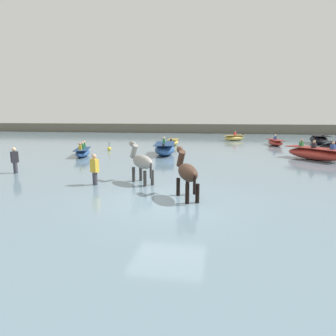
{
  "coord_description": "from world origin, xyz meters",
  "views": [
    {
      "loc": [
        1.61,
        -9.4,
        3.17
      ],
      "look_at": [
        -0.6,
        3.31,
        0.85
      ],
      "focal_mm": 31.44,
      "sensor_mm": 36.0,
      "label": 1
    }
  ],
  "objects_px": {
    "person_wading_close": "(15,163)",
    "boat_far_inshore": "(173,142)",
    "horse_lead_grey": "(142,163)",
    "boat_far_offshore": "(165,149)",
    "boat_near_starboard": "(315,154)",
    "channel_buoy": "(109,149)",
    "boat_mid_channel": "(234,138)",
    "boat_near_port": "(83,152)",
    "horse_trailing_dark_bay": "(187,173)",
    "person_wading_mid": "(95,172)",
    "boat_distant_east": "(319,139)",
    "boat_mid_outer": "(275,142)"
  },
  "relations": [
    {
      "from": "boat_near_port",
      "to": "boat_mid_outer",
      "type": "xyz_separation_m",
      "value": [
        14.58,
        10.07,
        -0.0
      ]
    },
    {
      "from": "boat_mid_channel",
      "to": "person_wading_close",
      "type": "height_order",
      "value": "person_wading_close"
    },
    {
      "from": "boat_far_inshore",
      "to": "boat_near_port",
      "type": "height_order",
      "value": "boat_near_port"
    },
    {
      "from": "boat_far_inshore",
      "to": "boat_mid_outer",
      "type": "relative_size",
      "value": 0.85
    },
    {
      "from": "horse_lead_grey",
      "to": "boat_distant_east",
      "type": "distance_m",
      "value": 23.72
    },
    {
      "from": "boat_mid_channel",
      "to": "boat_near_starboard",
      "type": "distance_m",
      "value": 14.67
    },
    {
      "from": "boat_mid_outer",
      "to": "person_wading_mid",
      "type": "height_order",
      "value": "person_wading_mid"
    },
    {
      "from": "boat_far_inshore",
      "to": "person_wading_mid",
      "type": "height_order",
      "value": "person_wading_mid"
    },
    {
      "from": "horse_trailing_dark_bay",
      "to": "person_wading_close",
      "type": "xyz_separation_m",
      "value": [
        -8.81,
        3.02,
        -0.35
      ]
    },
    {
      "from": "horse_trailing_dark_bay",
      "to": "person_wading_close",
      "type": "height_order",
      "value": "horse_trailing_dark_bay"
    },
    {
      "from": "boat_mid_channel",
      "to": "person_wading_close",
      "type": "relative_size",
      "value": 1.71
    },
    {
      "from": "boat_near_starboard",
      "to": "boat_distant_east",
      "type": "height_order",
      "value": "boat_near_starboard"
    },
    {
      "from": "boat_far_offshore",
      "to": "boat_near_port",
      "type": "xyz_separation_m",
      "value": [
        -5.47,
        -1.9,
        -0.12
      ]
    },
    {
      "from": "boat_far_offshore",
      "to": "boat_mid_channel",
      "type": "bearing_deg",
      "value": 67.11
    },
    {
      "from": "boat_near_starboard",
      "to": "person_wading_close",
      "type": "height_order",
      "value": "person_wading_close"
    },
    {
      "from": "boat_distant_east",
      "to": "channel_buoy",
      "type": "height_order",
      "value": "boat_distant_east"
    },
    {
      "from": "horse_lead_grey",
      "to": "person_wading_close",
      "type": "bearing_deg",
      "value": 171.37
    },
    {
      "from": "boat_mid_outer",
      "to": "horse_lead_grey",
      "type": "bearing_deg",
      "value": -115.86
    },
    {
      "from": "boat_mid_outer",
      "to": "person_wading_close",
      "type": "relative_size",
      "value": 1.91
    },
    {
      "from": "boat_mid_channel",
      "to": "boat_far_offshore",
      "type": "bearing_deg",
      "value": -112.89
    },
    {
      "from": "boat_mid_channel",
      "to": "boat_mid_outer",
      "type": "xyz_separation_m",
      "value": [
        3.55,
        -4.98,
        -0.03
      ]
    },
    {
      "from": "boat_near_port",
      "to": "person_wading_close",
      "type": "relative_size",
      "value": 1.82
    },
    {
      "from": "channel_buoy",
      "to": "boat_far_offshore",
      "type": "bearing_deg",
      "value": -18.14
    },
    {
      "from": "boat_distant_east",
      "to": "boat_mid_outer",
      "type": "bearing_deg",
      "value": -151.27
    },
    {
      "from": "boat_near_starboard",
      "to": "boat_far_offshore",
      "type": "bearing_deg",
      "value": 175.24
    },
    {
      "from": "boat_mid_outer",
      "to": "horse_trailing_dark_bay",
      "type": "bearing_deg",
      "value": -108.02
    },
    {
      "from": "horse_lead_grey",
      "to": "boat_distant_east",
      "type": "relative_size",
      "value": 0.48
    },
    {
      "from": "boat_distant_east",
      "to": "channel_buoy",
      "type": "xyz_separation_m",
      "value": [
        -18.56,
        -9.09,
        -0.27
      ]
    },
    {
      "from": "boat_mid_channel",
      "to": "boat_near_port",
      "type": "bearing_deg",
      "value": -126.23
    },
    {
      "from": "person_wading_close",
      "to": "person_wading_mid",
      "type": "relative_size",
      "value": 1.0
    },
    {
      "from": "boat_far_offshore",
      "to": "boat_far_inshore",
      "type": "bearing_deg",
      "value": 93.95
    },
    {
      "from": "person_wading_mid",
      "to": "channel_buoy",
      "type": "height_order",
      "value": "person_wading_mid"
    },
    {
      "from": "boat_far_inshore",
      "to": "boat_near_port",
      "type": "xyz_separation_m",
      "value": [
        -4.99,
        -8.85,
        0.01
      ]
    },
    {
      "from": "horse_lead_grey",
      "to": "boat_far_inshore",
      "type": "height_order",
      "value": "horse_lead_grey"
    },
    {
      "from": "boat_far_inshore",
      "to": "boat_distant_east",
      "type": "distance_m",
      "value": 14.65
    },
    {
      "from": "horse_trailing_dark_bay",
      "to": "boat_far_offshore",
      "type": "distance_m",
      "value": 11.51
    },
    {
      "from": "boat_mid_channel",
      "to": "person_wading_mid",
      "type": "distance_m",
      "value": 23.91
    },
    {
      "from": "horse_lead_grey",
      "to": "boat_mid_outer",
      "type": "distance_m",
      "value": 19.27
    },
    {
      "from": "boat_far_offshore",
      "to": "boat_near_starboard",
      "type": "xyz_separation_m",
      "value": [
        9.97,
        -0.83,
        -0.02
      ]
    },
    {
      "from": "horse_lead_grey",
      "to": "boat_far_offshore",
      "type": "bearing_deg",
      "value": 94.4
    },
    {
      "from": "boat_mid_channel",
      "to": "channel_buoy",
      "type": "xyz_separation_m",
      "value": [
        -10.42,
        -11.56,
        -0.15
      ]
    },
    {
      "from": "horse_trailing_dark_bay",
      "to": "person_wading_close",
      "type": "bearing_deg",
      "value": 161.08
    },
    {
      "from": "boat_far_offshore",
      "to": "person_wading_close",
      "type": "height_order",
      "value": "boat_far_offshore"
    },
    {
      "from": "person_wading_close",
      "to": "boat_far_inshore",
      "type": "bearing_deg",
      "value": 69.94
    },
    {
      "from": "horse_lead_grey",
      "to": "boat_near_starboard",
      "type": "relative_size",
      "value": 0.54
    },
    {
      "from": "horse_trailing_dark_bay",
      "to": "boat_distant_east",
      "type": "bearing_deg",
      "value": 63.54
    },
    {
      "from": "person_wading_mid",
      "to": "boat_near_starboard",
      "type": "bearing_deg",
      "value": 39.05
    },
    {
      "from": "boat_distant_east",
      "to": "channel_buoy",
      "type": "relative_size",
      "value": 6.1
    },
    {
      "from": "horse_trailing_dark_bay",
      "to": "channel_buoy",
      "type": "bearing_deg",
      "value": 121.08
    },
    {
      "from": "boat_mid_channel",
      "to": "boat_near_port",
      "type": "height_order",
      "value": "boat_mid_channel"
    }
  ]
}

